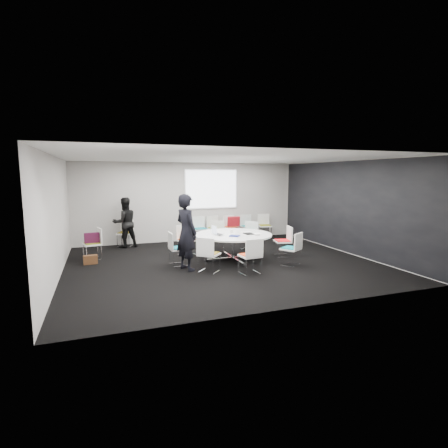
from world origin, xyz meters
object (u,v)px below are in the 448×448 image
object	(u,v)px
chair_ring_f	(209,261)
brown_bag	(90,260)
chair_ring_c	(217,240)
chair_person_back	(125,238)
chair_back_c	(231,232)
laptop	(220,234)
chair_ring_a	(283,247)
chair_ring_d	(187,246)
chair_ring_g	(250,263)
maroon_bag	(92,238)
chair_back_e	(265,230)
conference_table	(233,241)
chair_ring_h	(291,255)
chair_ring_b	(249,241)
cup	(232,231)
person_back	(125,223)
person_main	(186,232)
chair_back_b	(215,233)
chair_ring_e	(178,255)
chair_back_a	(200,234)
chair_spare_left	(93,250)
chair_back_d	(248,231)

from	to	relation	value
chair_ring_f	brown_bag	distance (m)	3.29
chair_ring_c	chair_person_back	size ratio (longest dim) A/B	1.00
chair_back_c	laptop	world-z (taller)	chair_back_c
chair_ring_a	chair_ring_d	size ratio (longest dim) A/B	1.00
chair_ring_f	chair_ring_g	bearing A→B (deg)	13.91
maroon_bag	chair_back_e	bearing A→B (deg)	14.35
chair_ring_a	laptop	distance (m)	1.97
chair_ring_a	conference_table	bearing A→B (deg)	97.03
chair_ring_c	chair_ring_h	size ratio (longest dim) A/B	1.00
chair_ring_a	chair_ring_b	size ratio (longest dim) A/B	1.00
cup	conference_table	bearing A→B (deg)	-96.42
person_back	maroon_bag	size ratio (longest dim) A/B	4.10
chair_ring_d	person_main	distance (m)	1.76
chair_back_b	chair_back_c	xyz separation A→B (m)	(0.64, -0.01, 0.00)
chair_back_e	brown_bag	distance (m)	6.52
chair_ring_a	maroon_bag	bearing A→B (deg)	86.24
chair_ring_e	chair_ring_f	xyz separation A→B (m)	(0.57, -0.90, 0.00)
laptop	cup	xyz separation A→B (m)	(0.42, 0.18, 0.03)
chair_ring_b	chair_ring_g	size ratio (longest dim) A/B	1.00
chair_back_a	chair_spare_left	xyz separation A→B (m)	(-3.56, -1.59, 0.00)
chair_ring_e	chair_back_c	xyz separation A→B (m)	(2.63, 3.00, 0.00)
chair_ring_a	chair_ring_h	bearing A→B (deg)	174.31
conference_table	chair_ring_c	world-z (taller)	chair_ring_c
chair_ring_e	maroon_bag	bearing A→B (deg)	-126.71
chair_back_b	chair_ring_h	bearing A→B (deg)	93.00
person_back	chair_ring_h	bearing A→B (deg)	121.41
conference_table	chair_ring_h	size ratio (longest dim) A/B	2.45
chair_back_a	brown_bag	world-z (taller)	chair_back_a
chair_ring_f	chair_back_b	bearing A→B (deg)	112.83
chair_ring_f	chair_person_back	size ratio (longest dim) A/B	1.00
chair_spare_left	person_main	distance (m)	3.03
cup	brown_bag	size ratio (longest dim) A/B	0.25
chair_ring_c	chair_spare_left	world-z (taller)	same
chair_ring_f	person_back	bearing A→B (deg)	157.38
chair_person_back	laptop	distance (m)	3.76
chair_ring_h	chair_back_b	world-z (taller)	same
chair_ring_d	brown_bag	xyz separation A→B (m)	(-2.67, -0.19, -0.16)
chair_ring_g	maroon_bag	size ratio (longest dim) A/B	2.20
conference_table	laptop	xyz separation A→B (m)	(-0.40, -0.01, 0.21)
chair_spare_left	person_back	world-z (taller)	person_back
chair_ring_f	chair_back_e	world-z (taller)	same
chair_ring_b	cup	xyz separation A→B (m)	(-0.94, -0.90, 0.50)
chair_back_b	chair_ring_a	bearing A→B (deg)	101.94
chair_ring_e	chair_person_back	xyz separation A→B (m)	(-1.13, 3.01, 0.00)
chair_ring_e	chair_ring_g	size ratio (longest dim) A/B	1.00
chair_back_d	chair_person_back	distance (m)	4.43
chair_ring_g	chair_back_d	xyz separation A→B (m)	(1.84, 4.39, 0.00)
person_main	person_back	bearing A→B (deg)	-1.62
person_back	laptop	bearing A→B (deg)	116.21
chair_ring_b	chair_back_c	bearing A→B (deg)	-44.65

